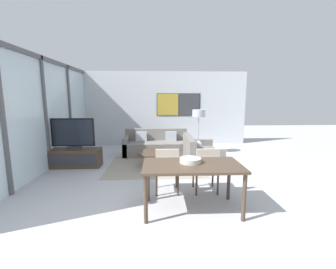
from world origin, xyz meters
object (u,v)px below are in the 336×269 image
(floor_lamp, at_px, (199,116))
(sofa_main, at_px, (156,146))
(tv_console, at_px, (75,158))
(coffee_table, at_px, (156,155))
(dining_chair_left, at_px, (167,168))
(television, at_px, (73,134))
(fruit_bowl, at_px, (190,160))
(sofa_side, at_px, (199,156))
(dining_chair_centre, at_px, (206,168))
(dining_table, at_px, (192,169))

(floor_lamp, bearing_deg, sofa_main, 175.79)
(tv_console, relative_size, coffee_table, 1.40)
(coffee_table, distance_m, dining_chair_left, 1.76)
(tv_console, distance_m, television, 0.64)
(fruit_bowl, bearing_deg, floor_lamp, 77.87)
(television, distance_m, sofa_side, 3.35)
(floor_lamp, bearing_deg, dining_chair_centre, -97.13)
(sofa_side, distance_m, coffee_table, 1.16)
(dining_table, bearing_deg, sofa_main, 99.31)
(sofa_side, distance_m, fruit_bowl, 2.40)
(coffee_table, xyz_separation_m, floor_lamp, (1.35, 1.22, 0.95))
(tv_console, distance_m, fruit_bowl, 3.64)
(television, height_order, sofa_side, television)
(dining_table, height_order, fruit_bowl, fruit_bowl)
(sofa_main, xyz_separation_m, floor_lamp, (1.35, -0.10, 0.98))
(fruit_bowl, bearing_deg, coffee_table, 104.46)
(fruit_bowl, bearing_deg, sofa_side, 76.14)
(fruit_bowl, height_order, floor_lamp, floor_lamp)
(tv_console, height_order, television, television)
(television, height_order, dining_chair_centre, television)
(coffee_table, relative_size, dining_chair_centre, 1.09)
(sofa_side, relative_size, fruit_bowl, 4.14)
(dining_table, height_order, dining_chair_left, dining_chair_left)
(sofa_main, relative_size, floor_lamp, 1.41)
(floor_lamp, bearing_deg, dining_table, -101.58)
(sofa_main, xyz_separation_m, sofa_side, (1.16, -1.35, -0.00))
(dining_chair_left, distance_m, fruit_bowl, 0.74)
(dining_chair_left, bearing_deg, television, 143.29)
(dining_chair_centre, bearing_deg, sofa_main, 107.80)
(dining_chair_left, height_order, floor_lamp, floor_lamp)
(sofa_side, bearing_deg, fruit_bowl, 166.14)
(fruit_bowl, distance_m, floor_lamp, 3.63)
(sofa_main, distance_m, dining_table, 3.79)
(sofa_side, xyz_separation_m, coffee_table, (-1.16, 0.03, 0.03))
(tv_console, xyz_separation_m, sofa_side, (3.29, -0.07, 0.03))
(dining_table, distance_m, dining_chair_centre, 0.78)
(coffee_table, distance_m, floor_lamp, 2.05)
(sofa_side, xyz_separation_m, fruit_bowl, (-0.56, -2.27, 0.54))
(dining_chair_centre, xyz_separation_m, floor_lamp, (0.37, 2.96, 0.75))
(television, height_order, floor_lamp, floor_lamp)
(television, bearing_deg, dining_chair_left, -36.71)
(dining_table, relative_size, dining_chair_centre, 1.74)
(sofa_main, bearing_deg, fruit_bowl, -80.69)
(television, relative_size, fruit_bowl, 3.15)
(dining_table, xyz_separation_m, floor_lamp, (0.74, 3.62, 0.56))
(floor_lamp, bearing_deg, television, -161.27)
(tv_console, relative_size, floor_lamp, 0.95)
(dining_chair_centre, relative_size, floor_lamp, 0.62)
(tv_console, distance_m, dining_table, 3.70)
(television, relative_size, sofa_side, 0.76)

